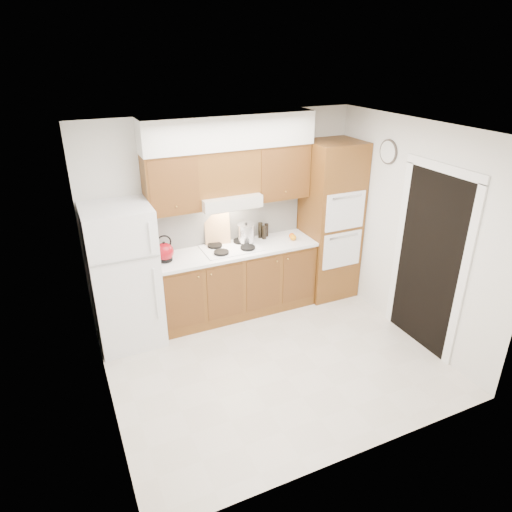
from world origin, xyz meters
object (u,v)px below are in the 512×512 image
at_px(kettle, 165,252).
at_px(stock_pot, 246,233).
at_px(fridge, 124,277).
at_px(oven_cabinet, 330,221).

height_order(kettle, stock_pot, stock_pot).
bearing_deg(fridge, oven_cabinet, 0.70).
bearing_deg(stock_pot, oven_cabinet, -5.26).
distance_m(fridge, kettle, 0.55).
xyz_separation_m(oven_cabinet, kettle, (-2.33, 0.02, -0.04)).
bearing_deg(fridge, stock_pot, 5.18).
relative_size(oven_cabinet, kettle, 9.84).
bearing_deg(kettle, oven_cabinet, 6.97).
distance_m(fridge, oven_cabinet, 2.86).
bearing_deg(kettle, stock_pot, 12.32).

